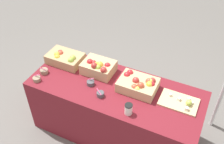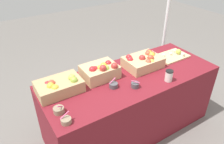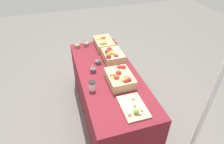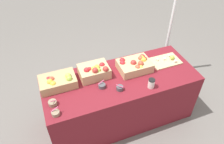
{
  "view_description": "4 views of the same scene",
  "coord_description": "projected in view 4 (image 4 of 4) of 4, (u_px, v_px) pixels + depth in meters",
  "views": [
    {
      "loc": [
        0.86,
        -1.88,
        2.71
      ],
      "look_at": [
        -0.05,
        0.02,
        0.93
      ],
      "focal_mm": 42.45,
      "sensor_mm": 36.0,
      "label": 1
    },
    {
      "loc": [
        -1.2,
        -1.51,
        1.99
      ],
      "look_at": [
        -0.2,
        0.07,
        0.82
      ],
      "focal_mm": 35.04,
      "sensor_mm": 36.0,
      "label": 2
    },
    {
      "loc": [
        1.97,
        -0.56,
        2.24
      ],
      "look_at": [
        0.11,
        0.02,
        0.83
      ],
      "focal_mm": 30.77,
      "sensor_mm": 36.0,
      "label": 3
    },
    {
      "loc": [
        -0.79,
        -1.77,
        2.53
      ],
      "look_at": [
        -0.13,
        -0.05,
        0.91
      ],
      "focal_mm": 34.82,
      "sensor_mm": 36.0,
      "label": 4
    }
  ],
  "objects": [
    {
      "name": "ground_plane",
      "position": [
        119.0,
        115.0,
        3.13
      ],
      "size": [
        10.0,
        10.0,
        0.0
      ],
      "primitive_type": "plane",
      "color": "slate"
    },
    {
      "name": "table",
      "position": [
        120.0,
        98.0,
        2.88
      ],
      "size": [
        1.9,
        0.76,
        0.74
      ],
      "primitive_type": "cube",
      "color": "maroon",
      "rests_on": "ground_plane"
    },
    {
      "name": "sample_bowl_far",
      "position": [
        53.0,
        103.0,
        2.3
      ],
      "size": [
        0.09,
        0.09,
        0.1
      ],
      "color": "gray",
      "rests_on": "table"
    },
    {
      "name": "sample_bowl_extra",
      "position": [
        120.0,
        88.0,
        2.47
      ],
      "size": [
        0.09,
        0.08,
        0.09
      ],
      "color": "#4C4C51",
      "rests_on": "table"
    },
    {
      "name": "coffee_cup",
      "position": [
        151.0,
        83.0,
        2.48
      ],
      "size": [
        0.08,
        0.08,
        0.12
      ],
      "color": "silver",
      "rests_on": "table"
    },
    {
      "name": "apple_crate_right",
      "position": [
        135.0,
        65.0,
        2.71
      ],
      "size": [
        0.4,
        0.3,
        0.16
      ],
      "color": "tan",
      "rests_on": "table"
    },
    {
      "name": "tent_pole",
      "position": [
        171.0,
        22.0,
        3.21
      ],
      "size": [
        0.04,
        0.04,
        1.94
      ],
      "primitive_type": "cylinder",
      "color": "white",
      "rests_on": "ground_plane"
    },
    {
      "name": "apple_crate_middle",
      "position": [
        94.0,
        71.0,
        2.61
      ],
      "size": [
        0.36,
        0.27,
        0.19
      ],
      "color": "tan",
      "rests_on": "table"
    },
    {
      "name": "apple_crate_left",
      "position": [
        58.0,
        81.0,
        2.5
      ],
      "size": [
        0.42,
        0.27,
        0.16
      ],
      "color": "tan",
      "rests_on": "table"
    },
    {
      "name": "sample_bowl_near",
      "position": [
        102.0,
        86.0,
        2.5
      ],
      "size": [
        0.08,
        0.08,
        0.09
      ],
      "color": "#4C4C51",
      "rests_on": "table"
    },
    {
      "name": "cutting_board_front",
      "position": [
        166.0,
        61.0,
        2.87
      ],
      "size": [
        0.38,
        0.25,
        0.08
      ],
      "color": "#D1B284",
      "rests_on": "table"
    },
    {
      "name": "sample_bowl_mid",
      "position": [
        56.0,
        113.0,
        2.21
      ],
      "size": [
        0.08,
        0.08,
        0.09
      ],
      "color": "gray",
      "rests_on": "table"
    }
  ]
}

